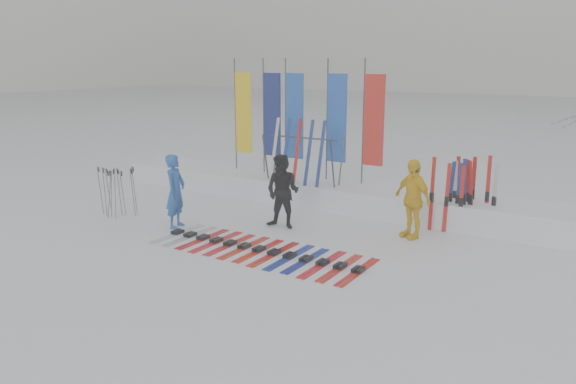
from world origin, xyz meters
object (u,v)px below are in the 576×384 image
Objects in this scene: person_blue at (176,191)px; ski_row at (259,250)px; person_black at (283,192)px; person_yellow at (412,199)px; ski_rack at (303,153)px.

ski_row is (2.56, -0.40, -0.81)m from person_blue.
person_black is 0.98× the size of person_yellow.
ski_row is (-2.25, -2.48, -0.82)m from person_yellow.
person_blue is 3.63m from ski_rack.
ski_row is at bearing -115.68° from person_blue.
person_black is 2.86m from person_yellow.
person_blue is 5.25m from person_yellow.
person_yellow reaches higher than ski_row.
ski_row is 2.22× the size of ski_rack.
person_black is at bearing 106.45° from ski_row.
ski_rack is (-3.42, 1.21, 0.53)m from person_yellow.
ski_rack is at bearing -39.76° from person_blue.
person_yellow is (2.73, 0.84, 0.01)m from person_black.
person_blue is 1.00× the size of person_black.
ski_row is at bearing -79.47° from person_black.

